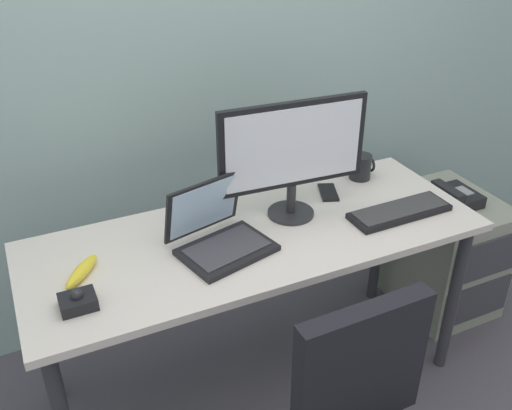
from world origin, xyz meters
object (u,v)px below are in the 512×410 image
(desk_phone, at_px, (455,196))
(keyboard, at_px, (400,211))
(laptop, at_px, (218,234))
(coffee_mug, at_px, (361,167))
(banana, at_px, (82,271))
(trackball_mouse, at_px, (78,301))
(monitor_main, at_px, (293,151))
(cell_phone, at_px, (328,192))
(file_cabinet, at_px, (443,252))

(desk_phone, height_order, keyboard, keyboard)
(desk_phone, xyz_separation_m, laptop, (-1.21, -0.11, 0.20))
(coffee_mug, bearing_deg, laptop, -162.98)
(laptop, height_order, banana, laptop)
(desk_phone, height_order, trackball_mouse, trackball_mouse)
(desk_phone, relative_size, coffee_mug, 1.85)
(desk_phone, height_order, banana, banana)
(trackball_mouse, height_order, banana, trackball_mouse)
(monitor_main, bearing_deg, trackball_mouse, -166.06)
(keyboard, relative_size, banana, 2.17)
(monitor_main, height_order, keyboard, monitor_main)
(keyboard, relative_size, trackball_mouse, 3.74)
(monitor_main, relative_size, cell_phone, 4.05)
(monitor_main, bearing_deg, file_cabinet, 2.82)
(monitor_main, relative_size, keyboard, 1.40)
(monitor_main, height_order, laptop, monitor_main)
(desk_phone, distance_m, trackball_mouse, 1.75)
(file_cabinet, bearing_deg, coffee_mug, 167.88)
(monitor_main, bearing_deg, cell_phone, 20.76)
(file_cabinet, distance_m, cell_phone, 0.82)
(file_cabinet, bearing_deg, cell_phone, 176.60)
(coffee_mug, relative_size, cell_phone, 0.76)
(file_cabinet, distance_m, trackball_mouse, 1.82)
(file_cabinet, relative_size, laptop, 1.58)
(monitor_main, bearing_deg, banana, -175.89)
(trackball_mouse, bearing_deg, file_cabinet, 8.33)
(coffee_mug, bearing_deg, monitor_main, -160.91)
(keyboard, bearing_deg, monitor_main, 154.94)
(desk_phone, bearing_deg, monitor_main, -178.22)
(monitor_main, height_order, cell_phone, monitor_main)
(coffee_mug, bearing_deg, keyboard, -96.24)
(file_cabinet, relative_size, desk_phone, 2.90)
(desk_phone, relative_size, trackball_mouse, 1.82)
(file_cabinet, distance_m, monitor_main, 1.15)
(keyboard, bearing_deg, desk_phone, 22.53)
(laptop, bearing_deg, desk_phone, 5.34)
(trackball_mouse, distance_m, banana, 0.16)
(laptop, bearing_deg, cell_phone, 16.95)
(desk_phone, relative_size, monitor_main, 0.35)
(monitor_main, relative_size, coffee_mug, 5.33)
(keyboard, bearing_deg, coffee_mug, 83.76)
(keyboard, bearing_deg, laptop, 172.66)
(monitor_main, distance_m, laptop, 0.41)
(laptop, xyz_separation_m, banana, (-0.47, 0.03, -0.03))
(banana, bearing_deg, desk_phone, 2.90)
(file_cabinet, bearing_deg, trackball_mouse, -171.67)
(keyboard, distance_m, cell_phone, 0.31)
(desk_phone, bearing_deg, coffee_mug, 165.73)
(trackball_mouse, relative_size, coffee_mug, 1.02)
(cell_phone, xyz_separation_m, banana, (-1.03, -0.14, 0.02))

